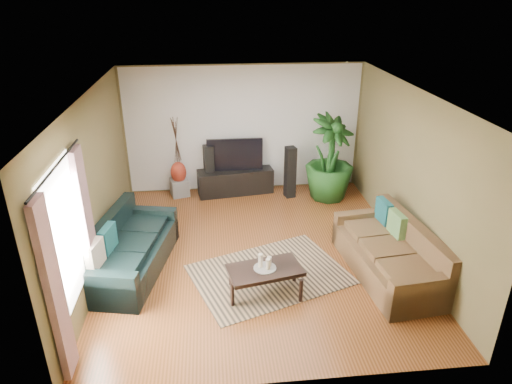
{
  "coord_description": "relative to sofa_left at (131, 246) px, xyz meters",
  "views": [
    {
      "loc": [
        -0.7,
        -6.53,
        4.15
      ],
      "look_at": [
        0.0,
        0.2,
        1.05
      ],
      "focal_mm": 32.0,
      "sensor_mm": 36.0,
      "label": 1
    }
  ],
  "objects": [
    {
      "name": "curtain_rod",
      "position": [
        -0.42,
        -1.34,
        1.87
      ],
      "size": [
        0.03,
        1.9,
        0.03
      ],
      "primitive_type": "cylinder",
      "rotation": [
        1.57,
        0.0,
        0.0
      ],
      "color": "black",
      "rests_on": "ground"
    },
    {
      "name": "coffee_table",
      "position": [
        2.01,
        -0.83,
        -0.21
      ],
      "size": [
        1.15,
        0.78,
        0.43
      ],
      "primitive_type": "cube",
      "rotation": [
        0.0,
        0.0,
        0.21
      ],
      "color": "black",
      "rests_on": "floor"
    },
    {
      "name": "speaker_right",
      "position": [
        2.94,
        2.46,
        0.13
      ],
      "size": [
        0.24,
        0.26,
        1.1
      ],
      "primitive_type": "cube",
      "rotation": [
        0.0,
        0.0,
        0.22
      ],
      "color": "black",
      "rests_on": "floor"
    },
    {
      "name": "floor",
      "position": [
        2.01,
        0.26,
        -0.42
      ],
      "size": [
        5.5,
        5.5,
        0.0
      ],
      "primitive_type": "plane",
      "color": "brown",
      "rests_on": "ground"
    },
    {
      "name": "plant_pot",
      "position": [
        3.73,
        2.33,
        -0.3
      ],
      "size": [
        0.33,
        0.33,
        0.25
      ],
      "primitive_type": "cylinder",
      "color": "black",
      "rests_on": "floor"
    },
    {
      "name": "candle_tall",
      "position": [
        1.95,
        -0.8,
        0.13
      ],
      "size": [
        0.07,
        0.07,
        0.21
      ],
      "primitive_type": "cylinder",
      "color": "beige",
      "rests_on": "candle_tray"
    },
    {
      "name": "sofa_right",
      "position": [
        3.96,
        -0.53,
        0.0
      ],
      "size": [
        1.2,
        2.25,
        0.85
      ],
      "primitive_type": "cube",
      "rotation": [
        0.0,
        0.0,
        -1.46
      ],
      "color": "brown",
      "rests_on": "floor"
    },
    {
      "name": "candle_short",
      "position": [
        2.08,
        -0.77,
        0.09
      ],
      "size": [
        0.07,
        0.07,
        0.13
      ],
      "primitive_type": "cylinder",
      "color": "beige",
      "rests_on": "candle_tray"
    },
    {
      "name": "wall_left",
      "position": [
        -0.49,
        0.26,
        0.92
      ],
      "size": [
        0.0,
        5.5,
        5.5
      ],
      "primitive_type": "plane",
      "rotation": [
        1.57,
        0.0,
        1.57
      ],
      "color": "brown",
      "rests_on": "ground"
    },
    {
      "name": "tv_stand",
      "position": [
        1.8,
        2.76,
        -0.16
      ],
      "size": [
        1.65,
        0.69,
        0.53
      ],
      "primitive_type": "cube",
      "rotation": [
        0.0,
        0.0,
        0.14
      ],
      "color": "black",
      "rests_on": "floor"
    },
    {
      "name": "wall_right",
      "position": [
        4.51,
        0.26,
        0.92
      ],
      "size": [
        0.0,
        5.5,
        5.5
      ],
      "primitive_type": "plane",
      "rotation": [
        1.57,
        0.0,
        -1.57
      ],
      "color": "brown",
      "rests_on": "ground"
    },
    {
      "name": "ceiling",
      "position": [
        2.01,
        0.26,
        2.28
      ],
      "size": [
        5.5,
        5.5,
        0.0
      ],
      "primitive_type": "plane",
      "rotation": [
        3.14,
        0.0,
        0.0
      ],
      "color": "white",
      "rests_on": "ground"
    },
    {
      "name": "potted_plant",
      "position": [
        3.73,
        2.33,
        0.46
      ],
      "size": [
        1.39,
        1.39,
        1.77
      ],
      "primitive_type": "imported",
      "rotation": [
        0.0,
        0.0,
        0.66
      ],
      "color": "#184517",
      "rests_on": "floor"
    },
    {
      "name": "curtain_near",
      "position": [
        -0.42,
        -2.09,
        0.72
      ],
      "size": [
        0.08,
        0.35,
        2.2
      ],
      "primitive_type": "cube",
      "color": "gray",
      "rests_on": "ground"
    },
    {
      "name": "backwall_panel",
      "position": [
        2.01,
        3.0,
        0.93
      ],
      "size": [
        4.9,
        0.0,
        4.9
      ],
      "primitive_type": "plane",
      "rotation": [
        1.57,
        0.0,
        0.0
      ],
      "color": "white",
      "rests_on": "ground"
    },
    {
      "name": "pedestal",
      "position": [
        0.6,
        2.76,
        -0.24
      ],
      "size": [
        0.44,
        0.44,
        0.36
      ],
      "primitive_type": "cube",
      "rotation": [
        0.0,
        0.0,
        0.27
      ],
      "color": "gray",
      "rests_on": "floor"
    },
    {
      "name": "area_rug",
      "position": [
        2.14,
        -0.37,
        -0.42
      ],
      "size": [
        2.71,
        2.31,
        0.01
      ],
      "primitive_type": "cube",
      "rotation": [
        0.0,
        0.0,
        0.35
      ],
      "color": "tan",
      "rests_on": "floor"
    },
    {
      "name": "television",
      "position": [
        1.8,
        2.76,
        0.45
      ],
      "size": [
        1.17,
        0.06,
        0.69
      ],
      "primitive_type": "cube",
      "color": "black",
      "rests_on": "tv_stand"
    },
    {
      "name": "candle_mid",
      "position": [
        2.05,
        -0.87,
        0.1
      ],
      "size": [
        0.07,
        0.07,
        0.16
      ],
      "primitive_type": "cylinder",
      "color": "white",
      "rests_on": "candle_tray"
    },
    {
      "name": "speaker_left",
      "position": [
        1.25,
        2.76,
        0.12
      ],
      "size": [
        0.24,
        0.25,
        1.09
      ],
      "primitive_type": "cube",
      "rotation": [
        0.0,
        0.0,
        0.19
      ],
      "color": "black",
      "rests_on": "floor"
    },
    {
      "name": "wall_back",
      "position": [
        2.01,
        3.01,
        0.93
      ],
      "size": [
        5.0,
        0.0,
        5.0
      ],
      "primitive_type": "plane",
      "rotation": [
        1.57,
        0.0,
        0.0
      ],
      "color": "brown",
      "rests_on": "ground"
    },
    {
      "name": "side_table",
      "position": [
        -0.24,
        0.48,
        -0.18
      ],
      "size": [
        0.52,
        0.52,
        0.49
      ],
      "primitive_type": "cube",
      "rotation": [
        0.0,
        0.0,
        -0.13
      ],
      "color": "brown",
      "rests_on": "floor"
    },
    {
      "name": "sofa_left",
      "position": [
        0.0,
        0.0,
        0.0
      ],
      "size": [
        1.34,
        2.28,
        0.85
      ],
      "primitive_type": "cube",
      "rotation": [
        0.0,
        0.0,
        1.36
      ],
      "color": "black",
      "rests_on": "floor"
    },
    {
      "name": "vase",
      "position": [
        0.6,
        2.76,
        0.1
      ],
      "size": [
        0.33,
        0.33,
        0.46
      ],
      "primitive_type": "ellipsoid",
      "color": "maroon",
      "rests_on": "pedestal"
    },
    {
      "name": "wall_front",
      "position": [
        2.01,
        -2.49,
        0.93
      ],
      "size": [
        5.0,
        0.0,
        5.0
      ],
      "primitive_type": "plane",
      "rotation": [
        -1.57,
        0.0,
        0.0
      ],
      "color": "brown",
      "rests_on": "ground"
    },
    {
      "name": "window_pane",
      "position": [
        -0.47,
        -1.34,
        0.97
      ],
      "size": [
        0.0,
        1.8,
        1.8
      ],
      "primitive_type": "plane",
      "rotation": [
        1.57,
        0.0,
        1.57
      ],
      "color": "white",
      "rests_on": "ground"
    },
    {
      "name": "candle_tray",
      "position": [
        2.01,
        -0.83,
        0.01
      ],
      "size": [
        0.33,
        0.33,
        0.01
      ],
      "primitive_type": "cylinder",
      "color": "gray",
      "rests_on": "coffee_table"
    },
    {
      "name": "curtain_far",
      "position": [
        -0.42,
        -0.59,
        0.72
      ],
      "size": [
        0.08,
        0.35,
        2.2
      ],
      "primitive_type": "cube",
      "color": "gray",
      "rests_on": "ground"
    }
  ]
}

